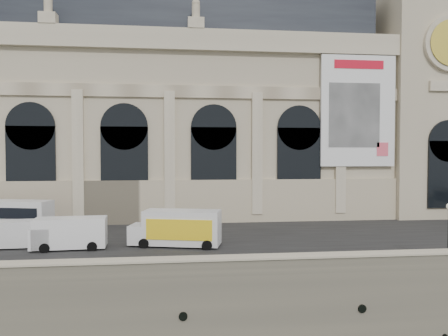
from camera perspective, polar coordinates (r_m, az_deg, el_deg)
The scene contains 8 objects.
quay at distance 63.73m, azimuth -7.87°, elevation -8.03°, with size 160.00×70.00×6.00m, color gray.
street at distance 42.54m, azimuth -8.52°, elevation -8.94°, with size 160.00×24.00×0.06m, color #2D2D2D.
parapet at distance 29.35m, azimuth -9.41°, elevation -12.76°, with size 160.00×1.40×1.21m.
museum at distance 59.34m, azimuth -13.86°, elevation 7.40°, with size 69.00×18.70×29.10m.
clock_pavilion at distance 65.17m, azimuth 23.85°, elevation 10.07°, with size 13.00×14.72×36.70m.
van_b at distance 39.01m, azimuth -19.94°, elevation -8.04°, with size 6.11×2.76×2.67m.
van_c at distance 41.28m, azimuth -25.74°, elevation -7.80°, with size 5.36×2.37×2.35m.
box_truck at distance 38.11m, azimuth -6.14°, elevation -7.84°, with size 8.14×4.31×3.13m.
Camera 1 is at (1.43, -27.75, 14.08)m, focal length 35.00 mm.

